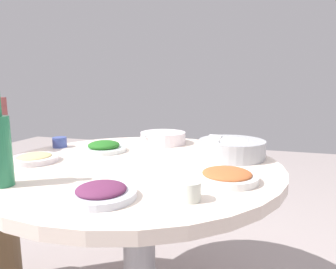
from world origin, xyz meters
The scene contains 10 objects.
round_dining_table centered at (0.00, 0.00, 0.64)m, with size 1.16×1.16×0.77m.
rice_bowl centered at (-0.19, 0.37, 0.81)m, with size 0.29×0.29×0.08m.
soup_bowl centered at (-0.39, -0.01, 0.80)m, with size 0.24×0.24×0.06m.
dish_eggplant centered at (0.39, 0.05, 0.79)m, with size 0.20×0.20×0.04m.
dish_greens centered at (-0.13, -0.23, 0.79)m, with size 0.21×0.21×0.05m.
dish_noodles centered at (0.12, -0.41, 0.79)m, with size 0.19×0.19×0.03m.
dish_tofu_braise centered at (0.15, 0.38, 0.79)m, with size 0.21×0.21×0.04m.
green_bottle centered at (0.39, -0.29, 0.89)m, with size 0.07×0.07×0.30m.
tea_cup_near centered at (-0.15, -0.49, 0.80)m, with size 0.07×0.07×0.05m, color #3C4E9C.
tea_cup_far centered at (0.34, 0.29, 0.80)m, with size 0.06×0.06×0.05m, color silver.
Camera 1 is at (1.07, 0.45, 1.08)m, focal length 30.87 mm.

